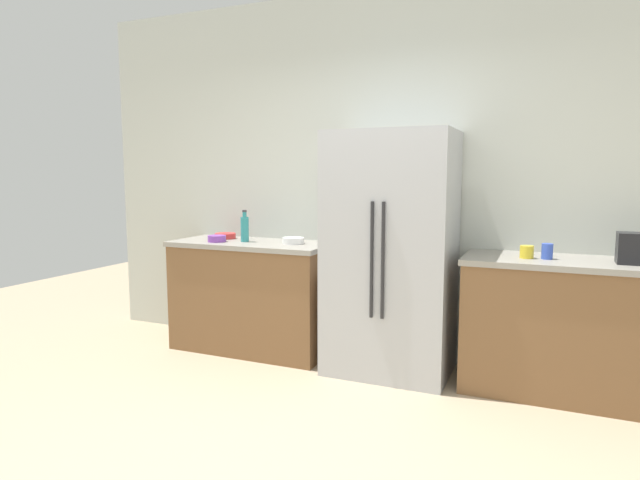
% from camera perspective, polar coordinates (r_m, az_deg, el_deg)
% --- Properties ---
extents(ground_plane, '(10.79, 10.79, 0.00)m').
position_cam_1_polar(ground_plane, '(2.99, -5.36, -23.12)').
color(ground_plane, tan).
extents(kitchen_back_panel, '(5.39, 0.10, 2.97)m').
position_cam_1_polar(kitchen_back_panel, '(4.44, 6.86, 6.73)').
color(kitchen_back_panel, silver).
rests_on(kitchen_back_panel, ground_plane).
extents(counter_left, '(1.37, 0.62, 0.93)m').
position_cam_1_polar(counter_left, '(4.65, -7.17, -5.89)').
color(counter_left, brown).
rests_on(counter_left, ground_plane).
extents(counter_right, '(1.43, 0.62, 0.93)m').
position_cam_1_polar(counter_right, '(4.04, 25.15, -8.47)').
color(counter_right, brown).
rests_on(counter_right, ground_plane).
extents(refrigerator, '(0.92, 0.68, 1.82)m').
position_cam_1_polar(refrigerator, '(4.05, 7.52, -1.47)').
color(refrigerator, '#B2B5BA').
rests_on(refrigerator, ground_plane).
extents(toaster, '(0.24, 0.17, 0.20)m').
position_cam_1_polar(toaster, '(3.93, 30.78, -0.79)').
color(toaster, black).
rests_on(toaster, counter_right).
extents(bottle_a, '(0.07, 0.07, 0.27)m').
position_cam_1_polar(bottle_a, '(4.56, -8.02, 1.24)').
color(bottle_a, teal).
rests_on(bottle_a, counter_left).
extents(cup_a, '(0.09, 0.09, 0.09)m').
position_cam_1_polar(cup_a, '(3.90, 21.15, -1.19)').
color(cup_a, yellow).
rests_on(cup_a, counter_right).
extents(cup_b, '(0.07, 0.07, 0.10)m').
position_cam_1_polar(cup_b, '(3.90, 23.02, -1.12)').
color(cup_b, blue).
rests_on(cup_b, counter_right).
extents(bowl_a, '(0.18, 0.18, 0.05)m').
position_cam_1_polar(bowl_a, '(4.40, -2.88, -0.06)').
color(bowl_a, white).
rests_on(bowl_a, counter_left).
extents(bowl_b, '(0.18, 0.18, 0.05)m').
position_cam_1_polar(bowl_b, '(4.82, -10.05, 0.43)').
color(bowl_b, red).
rests_on(bowl_b, counter_left).
extents(bowl_c, '(0.15, 0.15, 0.05)m').
position_cam_1_polar(bowl_c, '(4.60, -10.92, 0.15)').
color(bowl_c, purple).
rests_on(bowl_c, counter_left).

